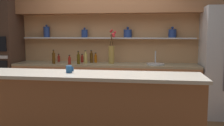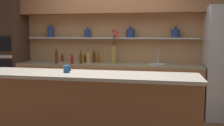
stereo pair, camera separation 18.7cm
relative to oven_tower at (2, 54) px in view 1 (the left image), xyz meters
The scene contains 15 objects.
back_wall_unit 2.31m from the oven_tower, ahead, with size 5.20×0.44×2.60m.
back_counter_unit 2.23m from the oven_tower, ahead, with size 3.53×0.62×0.92m.
island_counter 2.93m from the oven_tower, 38.52° to the right, with size 2.73×0.61×1.02m.
oven_tower is the anchor object (origin of this frame).
flower_vase 2.27m from the oven_tower, ahead, with size 0.15×0.15×0.66m.
sink_fixture 3.11m from the oven_tower, ahead, with size 0.33×0.33×0.25m.
bottle_sauce_0 1.16m from the oven_tower, ahead, with size 0.05×0.05×0.16m.
bottle_sauce_1 1.49m from the oven_tower, ahead, with size 0.06×0.06×0.17m.
bottle_sauce_2 1.93m from the oven_tower, ahead, with size 0.06×0.06×0.20m.
bottle_spirit_3 1.76m from the oven_tower, ahead, with size 0.07×0.07×0.25m.
bottle_spirit_4 1.17m from the oven_tower, ahead, with size 0.06×0.06×0.27m.
bottle_spirit_5 1.85m from the oven_tower, ahead, with size 0.06×0.06×0.25m.
bottle_sauce_6 1.65m from the oven_tower, ahead, with size 0.06×0.06×0.17m.
bottle_oil_7 1.65m from the oven_tower, ahead, with size 0.06×0.06×0.25m.
coffee_mug 2.65m from the oven_tower, 41.47° to the right, with size 0.10×0.08×0.09m.
Camera 1 is at (0.70, -3.48, 1.51)m, focal length 40.00 mm.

